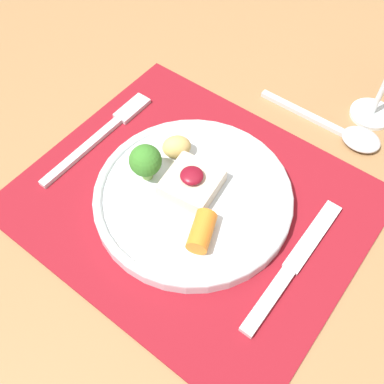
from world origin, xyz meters
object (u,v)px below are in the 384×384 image
at_px(fork, 105,131).
at_px(spoon, 349,134).
at_px(dinner_plate, 190,194).
at_px(knife, 288,272).

bearing_deg(fork, spoon, 38.80).
distance_m(dinner_plate, fork, 0.17).
relative_size(dinner_plate, fork, 1.23).
relative_size(dinner_plate, knife, 1.23).
height_order(dinner_plate, knife, dinner_plate).
bearing_deg(knife, spoon, 99.05).
distance_m(fork, knife, 0.32).
xyz_separation_m(dinner_plate, knife, (0.15, -0.01, -0.01)).
height_order(dinner_plate, spoon, dinner_plate).
height_order(dinner_plate, fork, dinner_plate).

